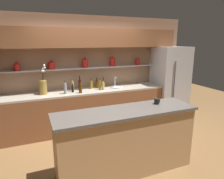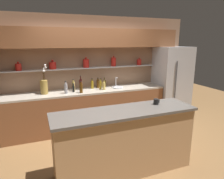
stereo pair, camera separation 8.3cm
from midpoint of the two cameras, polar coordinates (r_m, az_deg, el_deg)
The scene contains 18 objects.
ground_plane at distance 3.90m, azimuth -0.60°, elevation -17.56°, with size 12.00×12.00×0.00m, color brown.
back_wall_unit at distance 4.81m, azimuth -7.50°, elevation 7.93°, with size 5.20×0.44×2.60m.
back_counter_unit at distance 4.74m, azimuth -7.52°, elevation -5.67°, with size 3.69×0.62×0.92m.
island_counter at distance 3.20m, azimuth 3.23°, elevation -14.51°, with size 2.19×0.61×1.02m.
refrigerator at distance 5.59m, azimuth 15.76°, elevation 1.99°, with size 0.85×0.73×1.88m.
flower_vase at distance 4.46m, azimuth -19.59°, elevation 0.96°, with size 0.16×0.16×0.64m.
sink_fixture at distance 4.85m, azimuth 0.77°, elevation 0.84°, with size 0.28×0.28×0.25m.
bottle_oil_0 at distance 4.87m, azimuth -2.94°, elevation 1.73°, with size 0.06×0.06×0.24m.
bottle_sauce_1 at distance 4.49m, azimuth -11.69°, elevation 0.27°, with size 0.05×0.05×0.19m.
bottle_wine_2 at distance 4.68m, azimuth -9.68°, elevation 1.43°, with size 0.07×0.07×0.33m.
bottle_oil_3 at distance 4.68m, azimuth -4.07°, elevation 1.34°, with size 0.05×0.05×0.25m.
bottle_oil_4 at distance 4.76m, azimuth -6.45°, elevation 1.38°, with size 0.07×0.07×0.24m.
bottle_spirit_5 at distance 4.82m, azimuth -4.82°, elevation 1.67°, with size 0.06×0.06×0.25m.
bottle_spirit_6 at distance 4.59m, azimuth -11.69°, elevation 0.95°, with size 0.06×0.06×0.27m.
bottle_spirit_7 at distance 4.63m, azimuth -3.09°, elevation 1.10°, with size 0.07×0.07×0.23m.
bottle_spirit_8 at distance 4.38m, azimuth -9.55°, elevation 0.41°, with size 0.07×0.07×0.27m.
bottle_spirit_9 at distance 4.39m, azimuth -13.76°, elevation 0.27°, with size 0.07×0.07×0.27m.
coffee_mug at distance 3.33m, azimuth 11.97°, elevation -3.33°, with size 0.10×0.08×0.09m.
Camera 1 is at (-1.27, -3.08, 2.02)m, focal length 32.00 mm.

